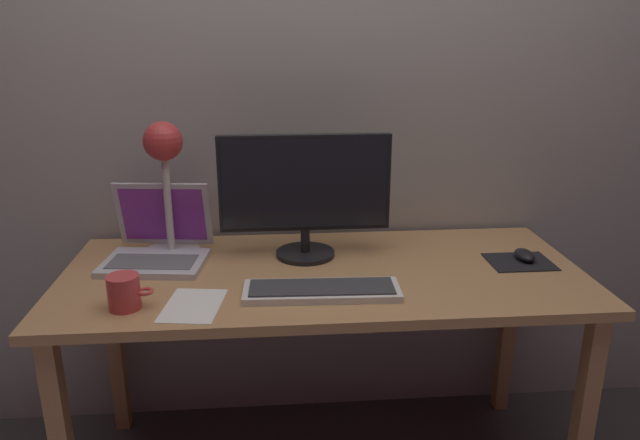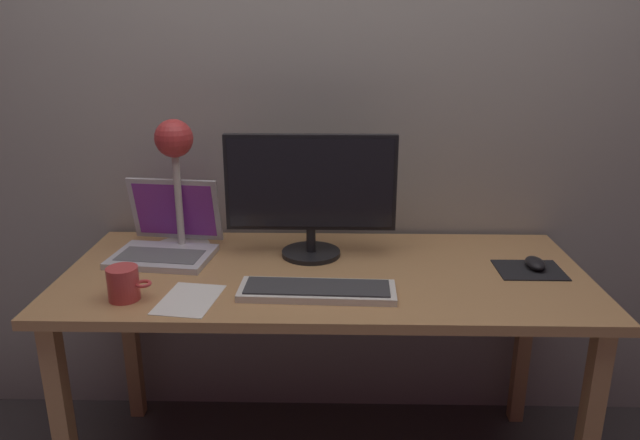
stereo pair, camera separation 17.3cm
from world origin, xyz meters
name	(u,v)px [view 1 (the left image)]	position (x,y,z in m)	size (l,w,h in m)	color
back_wall	(313,75)	(0.00, 0.40, 1.30)	(4.80, 0.06, 2.60)	#9E998E
desk	(323,294)	(0.00, 0.00, 0.66)	(1.60, 0.70, 0.74)	tan
monitor	(305,190)	(-0.05, 0.13, 0.96)	(0.55, 0.19, 0.40)	black
keyboard_main	(322,290)	(-0.02, -0.17, 0.75)	(0.44, 0.16, 0.03)	silver
laptop	(159,239)	(-0.52, 0.14, 0.81)	(0.34, 0.31, 0.24)	silver
desk_lamp	(165,169)	(-0.49, 0.18, 1.03)	(0.19, 0.19, 0.44)	beige
mousepad	(520,262)	(0.63, 0.01, 0.74)	(0.20, 0.16, 0.00)	black
mouse	(525,255)	(0.65, 0.02, 0.76)	(0.06, 0.10, 0.03)	black
coffee_mug	(125,292)	(-0.55, -0.22, 0.79)	(0.12, 0.09, 0.09)	#CC3F3F
paper_sheet_near_mouse	(193,305)	(-0.37, -0.22, 0.74)	(0.15, 0.21, 0.00)	white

